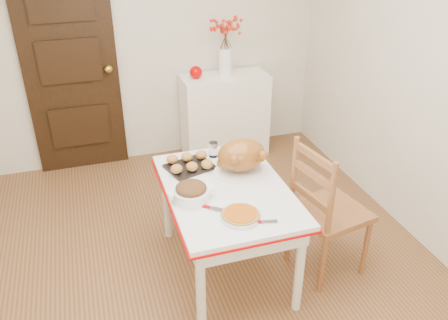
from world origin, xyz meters
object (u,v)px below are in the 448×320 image
object	(u,v)px
chair_oak	(331,208)
pumpkin_pie	(241,215)
sideboard	(225,116)
kitchen_table	(226,229)
turkey_platter	(241,157)

from	to	relation	value
chair_oak	pumpkin_pie	world-z (taller)	chair_oak
sideboard	chair_oak	xyz separation A→B (m)	(0.15, -1.92, 0.08)
kitchen_table	pumpkin_pie	bearing A→B (deg)	-94.13
sideboard	pumpkin_pie	distance (m)	2.18
chair_oak	kitchen_table	bearing A→B (deg)	63.94
sideboard	pumpkin_pie	xyz separation A→B (m)	(-0.57, -2.09, 0.29)
pumpkin_pie	sideboard	bearing A→B (deg)	74.71
kitchen_table	pumpkin_pie	xyz separation A→B (m)	(-0.03, -0.36, 0.38)
sideboard	pumpkin_pie	world-z (taller)	sideboard
sideboard	chair_oak	world-z (taller)	chair_oak
kitchen_table	chair_oak	size ratio (longest dim) A/B	1.15
sideboard	kitchen_table	size ratio (longest dim) A/B	0.74
kitchen_table	pumpkin_pie	size ratio (longest dim) A/B	4.95
kitchen_table	turkey_platter	xyz separation A→B (m)	(0.16, 0.16, 0.48)
turkey_platter	pumpkin_pie	bearing A→B (deg)	-110.97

